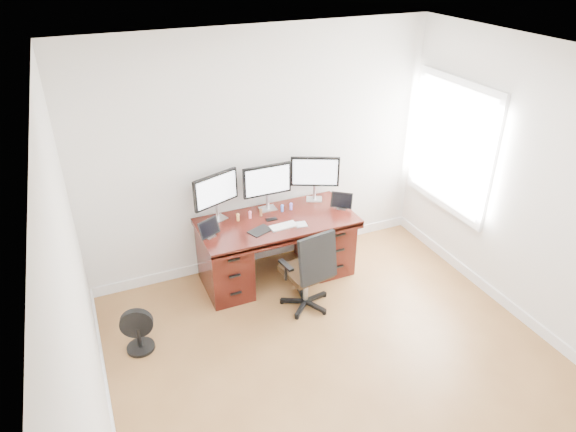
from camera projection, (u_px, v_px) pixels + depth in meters
name	position (u px, v px, depth m)	size (l,w,h in m)	color
ground	(357.00, 388.00, 4.46)	(4.50, 4.50, 0.00)	brown
back_wall	(261.00, 153.00, 5.60)	(4.00, 0.10, 2.70)	white
right_wall	(555.00, 203.00, 4.58)	(0.10, 4.50, 2.70)	white
desk	(276.00, 246.00, 5.73)	(1.70, 0.80, 0.75)	#3C110C
office_chair	(308.00, 283.00, 5.28)	(0.57, 0.57, 0.95)	black
floor_fan	(138.00, 331.00, 4.77)	(0.31, 0.26, 0.45)	black
monitor_left	(216.00, 191.00, 5.38)	(0.53, 0.23, 0.53)	silver
monitor_center	(267.00, 182.00, 5.59)	(0.55, 0.14, 0.53)	silver
monitor_right	(315.00, 173.00, 5.79)	(0.51, 0.27, 0.53)	silver
tablet_left	(209.00, 229.00, 5.19)	(0.25, 0.16, 0.19)	silver
tablet_right	(342.00, 202.00, 5.72)	(0.23, 0.20, 0.19)	silver
keyboard	(283.00, 226.00, 5.40)	(0.29, 0.12, 0.01)	silver
trackpad	(301.00, 224.00, 5.44)	(0.12, 0.12, 0.01)	#BBBDC2
drawing_tablet	(260.00, 231.00, 5.32)	(0.24, 0.15, 0.01)	black
phone	(271.00, 219.00, 5.53)	(0.12, 0.06, 0.01)	black
figurine_orange	(238.00, 217.00, 5.49)	(0.04, 0.04, 0.09)	#EEAD50
figurine_pink	(250.00, 214.00, 5.54)	(0.04, 0.04, 0.09)	#E56A88
figurine_brown	(261.00, 212.00, 5.59)	(0.04, 0.04, 0.09)	#915F39
figurine_blue	(282.00, 208.00, 5.67)	(0.04, 0.04, 0.09)	#4B71EC
figurine_purple	(291.00, 206.00, 5.71)	(0.04, 0.04, 0.09)	#8E73E6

